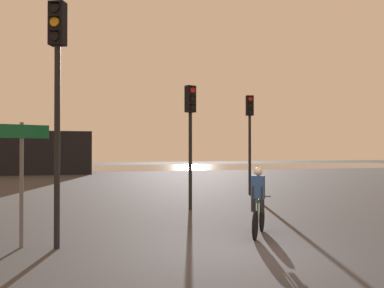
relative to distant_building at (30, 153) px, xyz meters
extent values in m
plane|color=#333338|center=(6.44, -29.54, -1.74)|extent=(120.00, 120.00, 0.00)
cube|color=slate|center=(6.44, 10.00, -1.74)|extent=(80.00, 16.00, 0.01)
cube|color=black|center=(0.00, 0.00, 0.00)|extent=(9.74, 4.00, 3.48)
cylinder|color=black|center=(11.04, -19.51, 0.03)|extent=(0.12, 0.12, 3.55)
cube|color=black|center=(11.04, -19.51, 2.26)|extent=(0.35, 0.29, 0.90)
cylinder|color=red|center=(11.02, -19.64, 2.55)|extent=(0.19, 0.06, 0.19)
cube|color=black|center=(11.01, -19.66, 2.66)|extent=(0.21, 0.15, 0.02)
cylinder|color=black|center=(11.02, -19.64, 2.26)|extent=(0.19, 0.06, 0.19)
cube|color=black|center=(11.01, -19.66, 2.37)|extent=(0.21, 0.15, 0.02)
cylinder|color=black|center=(11.02, -19.64, 1.97)|extent=(0.19, 0.06, 0.19)
cube|color=black|center=(11.01, -19.66, 2.08)|extent=(0.21, 0.15, 0.02)
cylinder|color=black|center=(3.07, -28.06, 0.35)|extent=(0.12, 0.12, 4.18)
cube|color=black|center=(3.07, -28.06, 2.89)|extent=(0.39, 0.35, 0.90)
cylinder|color=black|center=(3.01, -28.18, 3.18)|extent=(0.18, 0.11, 0.19)
cube|color=black|center=(3.01, -28.20, 3.29)|extent=(0.22, 0.19, 0.02)
cylinder|color=orange|center=(3.01, -28.18, 2.89)|extent=(0.18, 0.11, 0.19)
cube|color=black|center=(3.01, -28.20, 3.00)|extent=(0.22, 0.19, 0.02)
cylinder|color=black|center=(3.01, -28.18, 2.60)|extent=(0.18, 0.11, 0.19)
cube|color=black|center=(3.01, -28.20, 2.71)|extent=(0.22, 0.19, 0.02)
cylinder|color=black|center=(7.20, -23.39, -0.10)|extent=(0.12, 0.12, 3.28)
cube|color=black|center=(7.20, -23.39, 1.99)|extent=(0.38, 0.34, 0.90)
cylinder|color=red|center=(7.25, -23.52, 2.28)|extent=(0.19, 0.10, 0.19)
cube|color=black|center=(7.26, -23.54, 2.39)|extent=(0.22, 0.18, 0.02)
cylinder|color=black|center=(7.25, -23.52, 1.99)|extent=(0.19, 0.10, 0.19)
cube|color=black|center=(7.26, -23.54, 2.10)|extent=(0.22, 0.18, 0.02)
cylinder|color=black|center=(7.25, -23.52, 1.70)|extent=(0.19, 0.10, 0.19)
cube|color=black|center=(7.26, -23.54, 1.81)|extent=(0.22, 0.18, 0.02)
cylinder|color=slate|center=(2.36, -27.77, -0.44)|extent=(0.08, 0.08, 2.60)
cube|color=#116038|center=(2.38, -27.82, 0.67)|extent=(1.02, 0.47, 0.28)
cylinder|color=black|center=(7.90, -27.53, -1.41)|extent=(0.39, 0.57, 0.66)
cylinder|color=black|center=(7.33, -28.41, -1.41)|extent=(0.39, 0.57, 0.66)
cylinder|color=#1E592D|center=(7.62, -27.97, -0.91)|extent=(0.49, 0.73, 0.04)
cylinder|color=#1E592D|center=(7.53, -28.10, -1.14)|extent=(0.04, 0.04, 0.55)
cylinder|color=#1E592D|center=(7.87, -27.58, -0.86)|extent=(0.40, 0.28, 0.03)
cylinder|color=black|center=(7.62, -28.15, -0.86)|extent=(0.11, 0.11, 0.60)
cylinder|color=black|center=(7.45, -28.04, -0.86)|extent=(0.11, 0.11, 0.60)
cube|color=navy|center=(7.56, -28.06, -0.59)|extent=(0.36, 0.33, 0.54)
sphere|color=beige|center=(7.58, -28.03, -0.22)|extent=(0.20, 0.20, 0.20)
camera|label=1|loc=(3.38, -37.27, 0.30)|focal=40.00mm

